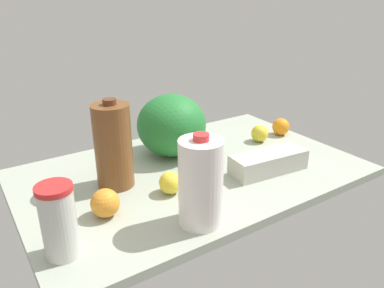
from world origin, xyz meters
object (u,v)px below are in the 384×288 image
object	(u,v)px
watermelon	(172,125)
chocolate_milk_jug	(113,146)
tumbler_cup	(59,221)
lime_loose	(62,190)
milk_jug	(201,183)
lemon_near_front	(260,133)
orange_far_back	(105,203)
egg_carton	(268,162)
lemon_by_jug	(170,183)
orange_beside_bowl	(281,127)

from	to	relation	value
watermelon	chocolate_milk_jug	distance (cm)	30.89
watermelon	tumbler_cup	xyz separation A→B (cm)	(-53.55, -37.81, -2.31)
watermelon	lime_loose	size ratio (longest dim) A/B	4.56
tumbler_cup	lime_loose	xyz separation A→B (cm)	(7.37, 27.12, -6.76)
milk_jug	watermelon	bearing A→B (deg)	68.84
watermelon	lime_loose	xyz separation A→B (cm)	(-46.18, -10.69, -9.07)
lemon_near_front	orange_far_back	xyz separation A→B (cm)	(-76.30, -18.00, 0.59)
chocolate_milk_jug	tumbler_cup	world-z (taller)	chocolate_milk_jug
egg_carton	tumbler_cup	world-z (taller)	tumbler_cup
watermelon	orange_far_back	distance (cm)	47.81
chocolate_milk_jug	egg_carton	distance (cm)	54.56
lemon_by_jug	milk_jug	bearing A→B (deg)	-93.72
lime_loose	lemon_by_jug	size ratio (longest dim) A/B	0.80
lime_loose	orange_far_back	size ratio (longest dim) A/B	0.70
milk_jug	orange_far_back	bearing A→B (deg)	140.09
lemon_near_front	lemon_by_jug	distance (cm)	56.71
milk_jug	lemon_by_jug	bearing A→B (deg)	86.28
watermelon	lemon_near_front	size ratio (longest dim) A/B	3.68
lemon_near_front	orange_far_back	distance (cm)	78.40
lemon_near_front	orange_far_back	size ratio (longest dim) A/B	0.86
orange_beside_bowl	milk_jug	bearing A→B (deg)	-152.20
milk_jug	egg_carton	bearing A→B (deg)	18.22
lime_loose	tumbler_cup	bearing A→B (deg)	-105.21
orange_far_back	lemon_by_jug	bearing A→B (deg)	2.76
chocolate_milk_jug	egg_carton	world-z (taller)	chocolate_milk_jug
watermelon	orange_far_back	size ratio (longest dim) A/B	3.17
egg_carton	orange_beside_bowl	size ratio (longest dim) A/B	3.76
egg_carton	lemon_by_jug	xyz separation A→B (cm)	(-36.98, 6.04, 0.06)
orange_beside_bowl	lemon_by_jug	size ratio (longest dim) A/B	1.03
watermelon	egg_carton	size ratio (longest dim) A/B	0.94
egg_carton	lime_loose	distance (cm)	70.40
watermelon	milk_jug	bearing A→B (deg)	-111.16
watermelon	lemon_by_jug	xyz separation A→B (cm)	(-16.20, -26.36, -8.33)
orange_beside_bowl	lemon_by_jug	bearing A→B (deg)	-165.37
chocolate_milk_jug	lemon_near_front	size ratio (longest dim) A/B	4.10
chocolate_milk_jug	lemon_near_front	xyz separation A→B (cm)	(66.48, 2.16, -10.44)
milk_jug	lemon_near_front	world-z (taller)	milk_jug
milk_jug	orange_far_back	size ratio (longest dim) A/B	3.16
tumbler_cup	orange_beside_bowl	xyz separation A→B (cm)	(104.86, 29.07, -5.92)
orange_far_back	milk_jug	bearing A→B (deg)	-39.91
chocolate_milk_jug	lemon_by_jug	bearing A→B (deg)	-50.07
lemon_near_front	orange_far_back	world-z (taller)	orange_far_back
egg_carton	milk_jug	bearing A→B (deg)	-156.25
chocolate_milk_jug	orange_far_back	world-z (taller)	chocolate_milk_jug
milk_jug	lemon_near_front	distance (cm)	66.36
orange_beside_bowl	orange_far_back	world-z (taller)	orange_far_back
chocolate_milk_jug	orange_beside_bowl	world-z (taller)	chocolate_milk_jug
lime_loose	lemon_by_jug	bearing A→B (deg)	-27.59
tumbler_cup	lemon_near_front	distance (cm)	95.97
tumbler_cup	lemon_near_front	size ratio (longest dim) A/B	2.66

